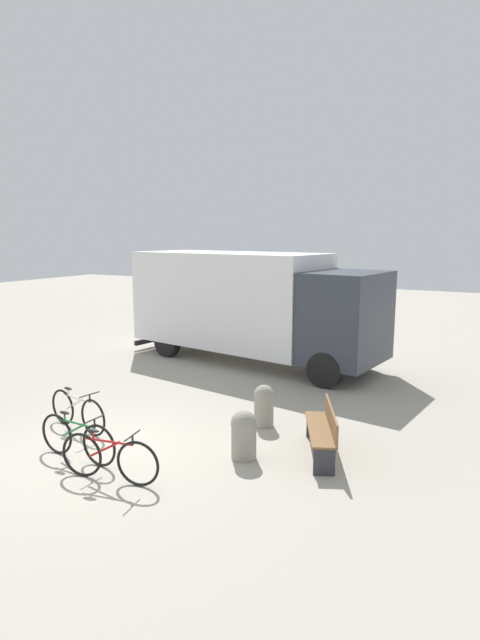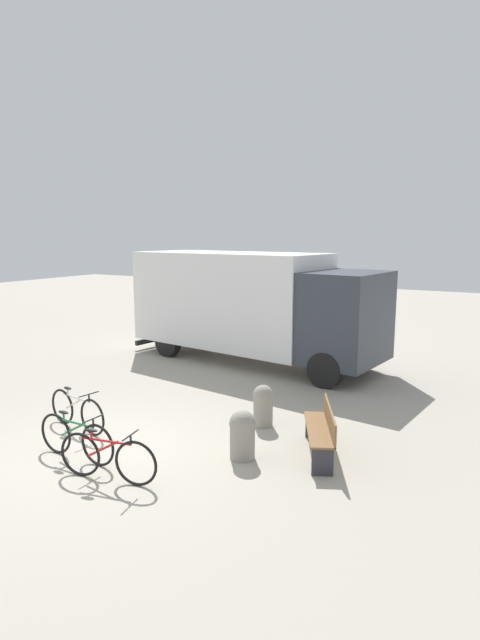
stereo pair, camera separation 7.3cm
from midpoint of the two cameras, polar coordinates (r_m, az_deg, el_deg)
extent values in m
plane|color=#A8A091|center=(9.34, -15.25, -14.16)|extent=(60.00, 60.00, 0.00)
cube|color=white|center=(15.20, -0.98, 2.49)|extent=(6.19, 3.32, 2.77)
cube|color=#333842|center=(13.24, 12.18, 0.31)|extent=(2.09, 2.62, 2.36)
cube|color=black|center=(17.44, -8.76, -1.98)|extent=(0.44, 2.36, 0.16)
cylinder|color=black|center=(14.44, 13.84, -3.75)|extent=(0.92, 0.41, 0.89)
cylinder|color=black|center=(12.53, 9.88, -5.65)|extent=(0.92, 0.41, 0.89)
cylinder|color=black|center=(17.26, -2.99, -1.32)|extent=(0.92, 0.41, 0.89)
cylinder|color=black|center=(15.69, -8.10, -2.51)|extent=(0.92, 0.41, 0.89)
cube|color=brown|center=(8.79, 9.22, -12.19)|extent=(1.04, 1.63, 0.04)
cube|color=brown|center=(8.74, 10.46, -11.09)|extent=(0.71, 1.48, 0.39)
cube|color=#2D2D33|center=(8.19, 9.67, -15.72)|extent=(0.33, 0.19, 0.45)
cube|color=#2D2D33|center=(9.57, 8.76, -11.87)|extent=(0.33, 0.19, 0.45)
torus|color=black|center=(10.66, -19.44, -9.30)|extent=(0.71, 0.16, 0.71)
torus|color=black|center=(9.89, -16.32, -10.63)|extent=(0.71, 0.16, 0.71)
cylinder|color=silver|center=(10.18, -18.02, -8.43)|extent=(0.83, 0.17, 0.04)
cylinder|color=silver|center=(10.28, -18.22, -9.05)|extent=(0.55, 0.13, 0.33)
cylinder|color=silver|center=(10.38, -18.88, -7.80)|extent=(0.03, 0.03, 0.12)
ellipsoid|color=black|center=(10.36, -18.91, -7.38)|extent=(0.23, 0.12, 0.05)
cylinder|color=black|center=(9.83, -16.67, -8.55)|extent=(0.03, 0.03, 0.15)
cylinder|color=black|center=(9.81, -16.69, -8.13)|extent=(0.09, 0.44, 0.02)
torus|color=black|center=(9.33, -20.08, -12.08)|extent=(0.71, 0.05, 0.71)
torus|color=black|center=(8.65, -15.73, -13.59)|extent=(0.71, 0.05, 0.71)
cylinder|color=#26723F|center=(8.88, -18.09, -11.12)|extent=(0.83, 0.05, 0.04)
cylinder|color=#26723F|center=(8.98, -18.37, -11.81)|extent=(0.56, 0.04, 0.33)
cylinder|color=#26723F|center=(9.05, -19.28, -10.39)|extent=(0.03, 0.03, 0.12)
ellipsoid|color=black|center=(9.03, -19.31, -9.92)|extent=(0.22, 0.09, 0.05)
cylinder|color=black|center=(8.57, -16.19, -11.26)|extent=(0.03, 0.03, 0.15)
cylinder|color=black|center=(8.54, -16.22, -10.78)|extent=(0.03, 0.44, 0.02)
torus|color=black|center=(8.39, -17.53, -14.44)|extent=(0.71, 0.17, 0.71)
torus|color=black|center=(7.89, -11.55, -15.76)|extent=(0.71, 0.17, 0.71)
cylinder|color=red|center=(8.02, -14.73, -13.25)|extent=(0.82, 0.18, 0.04)
cylinder|color=red|center=(8.11, -15.14, -14.03)|extent=(0.55, 0.13, 0.33)
cylinder|color=red|center=(8.14, -16.37, -12.53)|extent=(0.03, 0.03, 0.12)
ellipsoid|color=black|center=(8.11, -16.40, -12.01)|extent=(0.23, 0.13, 0.05)
cylinder|color=black|center=(7.78, -12.12, -13.26)|extent=(0.03, 0.03, 0.15)
cylinder|color=black|center=(7.75, -12.14, -12.75)|extent=(0.10, 0.44, 0.02)
cylinder|color=gray|center=(8.63, 0.52, -13.63)|extent=(0.42, 0.42, 0.62)
sphere|color=gray|center=(8.51, 0.53, -11.72)|extent=(0.44, 0.44, 0.44)
cylinder|color=gray|center=(9.99, 2.86, -10.28)|extent=(0.38, 0.38, 0.63)
sphere|color=gray|center=(9.89, 2.88, -8.56)|extent=(0.40, 0.40, 0.40)
camera|label=1|loc=(0.04, -89.83, 0.03)|focal=28.00mm
camera|label=2|loc=(0.04, 90.17, -0.03)|focal=28.00mm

